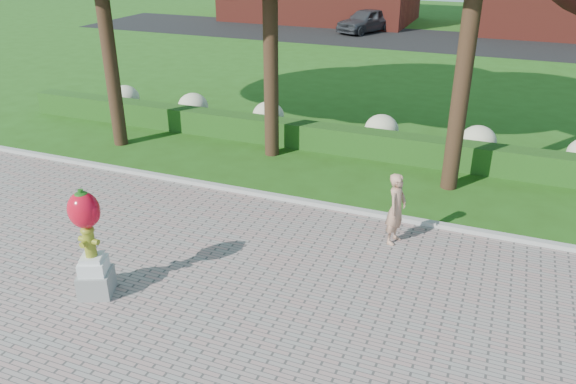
% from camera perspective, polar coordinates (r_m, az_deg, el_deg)
% --- Properties ---
extents(ground, '(100.00, 100.00, 0.00)m').
position_cam_1_polar(ground, '(12.11, -4.20, -7.03)').
color(ground, '#255114').
rests_on(ground, ground).
extents(curb, '(40.00, 0.18, 0.15)m').
position_cam_1_polar(curb, '(14.48, 0.93, -0.91)').
color(curb, '#ADADA5').
rests_on(curb, ground).
extents(lawn_hedge, '(24.00, 0.70, 0.80)m').
position_cam_1_polar(lawn_hedge, '(17.86, 5.56, 5.28)').
color(lawn_hedge, '#194714').
rests_on(lawn_hedge, ground).
extents(hydrangea_row, '(20.10, 1.10, 0.99)m').
position_cam_1_polar(hydrangea_row, '(18.59, 8.18, 6.44)').
color(hydrangea_row, beige).
rests_on(hydrangea_row, ground).
extents(street, '(50.00, 8.00, 0.02)m').
position_cam_1_polar(street, '(37.99, 15.04, 14.61)').
color(street, black).
rests_on(street, ground).
extents(hydrant_sculpture, '(0.79, 0.79, 2.22)m').
position_cam_1_polar(hydrant_sculpture, '(11.05, -19.56, -4.68)').
color(hydrant_sculpture, gray).
rests_on(hydrant_sculpture, walkway).
extents(woman, '(0.51, 0.67, 1.65)m').
position_cam_1_polar(woman, '(12.56, 10.95, -1.68)').
color(woman, tan).
rests_on(woman, walkway).
extents(parked_car, '(3.60, 4.96, 1.57)m').
position_cam_1_polar(parked_car, '(40.18, 7.92, 16.89)').
color(parked_car, '#393C40').
rests_on(parked_car, street).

